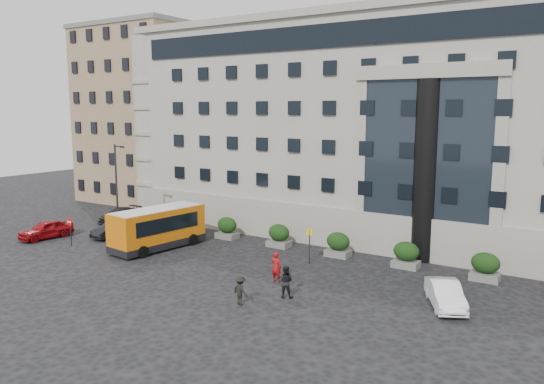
{
  "coord_description": "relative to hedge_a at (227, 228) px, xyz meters",
  "views": [
    {
      "loc": [
        22.96,
        -27.18,
        10.93
      ],
      "look_at": [
        2.64,
        4.53,
        5.0
      ],
      "focal_mm": 35.0,
      "sensor_mm": 36.0,
      "label": 1
    }
  ],
  "objects": [
    {
      "name": "pedestrian_c",
      "position": [
        10.07,
        -11.91,
        -0.1
      ],
      "size": [
        1.2,
        0.86,
        1.67
      ],
      "primitive_type": "imported",
      "rotation": [
        0.0,
        0.0,
        2.9
      ],
      "color": "black",
      "rests_on": "ground"
    },
    {
      "name": "bus_stop_sign",
      "position": [
        9.5,
        -2.8,
        0.8
      ],
      "size": [
        0.5,
        0.08,
        2.52
      ],
      "color": "#262628",
      "rests_on": "ground"
    },
    {
      "name": "hedge_b",
      "position": [
        5.2,
        0.0,
        0.0
      ],
      "size": [
        1.8,
        1.26,
        1.84
      ],
      "color": "#585956",
      "rests_on": "ground"
    },
    {
      "name": "civic_building",
      "position": [
        10.0,
        14.2,
        8.07
      ],
      "size": [
        44.0,
        24.0,
        18.0
      ],
      "primitive_type": "cube",
      "color": "gray",
      "rests_on": "ground"
    },
    {
      "name": "apartment_far",
      "position": [
        -23.0,
        30.2,
        10.07
      ],
      "size": [
        13.0,
        13.0,
        22.0
      ],
      "primitive_type": "cube",
      "color": "brown",
      "rests_on": "ground"
    },
    {
      "name": "white_taxi",
      "position": [
        19.86,
        -6.01,
        -0.2
      ],
      "size": [
        3.38,
        4.62,
        1.45
      ],
      "primitive_type": "imported",
      "rotation": [
        0.0,
        0.0,
        0.47
      ],
      "color": "white",
      "rests_on": "ground"
    },
    {
      "name": "hedge_d",
      "position": [
        15.6,
        0.0,
        0.0
      ],
      "size": [
        1.8,
        1.26,
        1.84
      ],
      "color": "#585956",
      "rests_on": "ground"
    },
    {
      "name": "hedge_c",
      "position": [
        10.4,
        0.0,
        0.0
      ],
      "size": [
        1.8,
        1.26,
        1.84
      ],
      "color": "#585956",
      "rests_on": "ground"
    },
    {
      "name": "street_lamp",
      "position": [
        -7.94,
        -4.8,
        3.44
      ],
      "size": [
        1.16,
        0.18,
        8.0
      ],
      "color": "#262628",
      "rests_on": "ground"
    },
    {
      "name": "parked_car_b",
      "position": [
        -8.47,
        -4.7,
        -0.22
      ],
      "size": [
        1.7,
        4.39,
        1.42
      ],
      "primitive_type": "imported",
      "rotation": [
        0.0,
        0.0,
        -0.04
      ],
      "color": "black",
      "rests_on": "ground"
    },
    {
      "name": "ground",
      "position": [
        4.0,
        -7.8,
        -0.93
      ],
      "size": [
        120.0,
        120.0,
        0.0
      ],
      "primitive_type": "plane",
      "color": "black",
      "rests_on": "ground"
    },
    {
      "name": "pedestrian_b",
      "position": [
        11.59,
        -9.56,
        0.03
      ],
      "size": [
        1.11,
        0.98,
        1.91
      ],
      "primitive_type": "imported",
      "rotation": [
        0.0,
        0.0,
        3.47
      ],
      "color": "black",
      "rests_on": "ground"
    },
    {
      "name": "parked_car_a",
      "position": [
        -13.0,
        -8.32,
        -0.16
      ],
      "size": [
        2.28,
        4.67,
        1.54
      ],
      "primitive_type": "imported",
      "rotation": [
        0.0,
        0.0,
        -0.11
      ],
      "color": "maroon",
      "rests_on": "ground"
    },
    {
      "name": "parked_car_c",
      "position": [
        -13.0,
        -0.28,
        -0.27
      ],
      "size": [
        1.88,
        4.56,
        1.32
      ],
      "primitive_type": "imported",
      "rotation": [
        0.0,
        0.0,
        0.01
      ],
      "color": "black",
      "rests_on": "ground"
    },
    {
      "name": "minibus",
      "position": [
        -2.59,
        -5.54,
        0.84
      ],
      "size": [
        3.61,
        7.96,
        3.21
      ],
      "rotation": [
        0.0,
        0.0,
        -0.13
      ],
      "color": "#D16609",
      "rests_on": "ground"
    },
    {
      "name": "apartment_near",
      "position": [
        -20.0,
        12.2,
        9.07
      ],
      "size": [
        14.0,
        14.0,
        20.0
      ],
      "primitive_type": "cube",
      "color": "#8A7050",
      "rests_on": "ground"
    },
    {
      "name": "hedge_e",
      "position": [
        20.8,
        0.0,
        0.0
      ],
      "size": [
        1.8,
        1.26,
        1.84
      ],
      "color": "#585956",
      "rests_on": "ground"
    },
    {
      "name": "parked_car_d",
      "position": [
        -7.5,
        7.68,
        -0.25
      ],
      "size": [
        2.72,
        5.08,
        1.36
      ],
      "primitive_type": "imported",
      "rotation": [
        0.0,
        0.0,
        -0.1
      ],
      "color": "black",
      "rests_on": "ground"
    },
    {
      "name": "no_entry_sign",
      "position": [
        -9.0,
        -8.84,
        0.72
      ],
      "size": [
        0.64,
        0.16,
        2.32
      ],
      "color": "#262628",
      "rests_on": "ground"
    },
    {
      "name": "entrance_column",
      "position": [
        16.0,
        2.5,
        5.57
      ],
      "size": [
        1.8,
        1.8,
        13.0
      ],
      "primitive_type": "cylinder",
      "color": "black",
      "rests_on": "ground"
    },
    {
      "name": "red_truck",
      "position": [
        -7.91,
        10.62,
        0.65
      ],
      "size": [
        3.7,
        6.15,
        3.09
      ],
      "rotation": [
        0.0,
        0.0,
        -0.22
      ],
      "color": "maroon",
      "rests_on": "ground"
    },
    {
      "name": "pedestrian_a",
      "position": [
        9.67,
        -7.5,
        0.06
      ],
      "size": [
        0.74,
        0.49,
        1.98
      ],
      "primitive_type": "imported",
      "rotation": [
        0.0,
        0.0,
        3.17
      ],
      "color": "#9A0F0F",
      "rests_on": "ground"
    },
    {
      "name": "hedge_a",
      "position": [
        0.0,
        0.0,
        0.0
      ],
      "size": [
        1.8,
        1.26,
        1.84
      ],
      "color": "#585956",
      "rests_on": "ground"
    }
  ]
}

